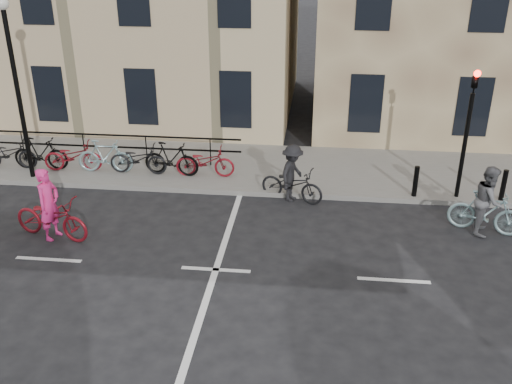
# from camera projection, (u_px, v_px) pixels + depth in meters

# --- Properties ---
(ground) EXTENTS (120.00, 120.00, 0.00)m
(ground) POSITION_uv_depth(u_px,v_px,m) (216.00, 270.00, 13.02)
(ground) COLOR black
(ground) RESTS_ON ground
(sidewalk) EXTENTS (46.00, 4.00, 0.15)m
(sidewalk) POSITION_uv_depth(u_px,v_px,m) (128.00, 163.00, 18.81)
(sidewalk) COLOR slate
(sidewalk) RESTS_ON ground
(traffic_light) EXTENTS (0.18, 0.30, 3.90)m
(traffic_light) POSITION_uv_depth(u_px,v_px,m) (469.00, 119.00, 15.29)
(traffic_light) COLOR black
(traffic_light) RESTS_ON sidewalk
(lamp_post) EXTENTS (0.36, 0.36, 5.28)m
(lamp_post) POSITION_uv_depth(u_px,v_px,m) (14.00, 68.00, 16.18)
(lamp_post) COLOR black
(lamp_post) RESTS_ON sidewalk
(bollard_east) EXTENTS (0.14, 0.14, 0.90)m
(bollard_east) POSITION_uv_depth(u_px,v_px,m) (416.00, 181.00, 16.11)
(bollard_east) COLOR black
(bollard_east) RESTS_ON sidewalk
(bollard_west) EXTENTS (0.14, 0.14, 0.90)m
(bollard_west) POSITION_uv_depth(u_px,v_px,m) (504.00, 185.00, 15.87)
(bollard_west) COLOR black
(bollard_west) RESTS_ON sidewalk
(parked_bikes) EXTENTS (8.30, 1.23, 1.05)m
(parked_bikes) POSITION_uv_depth(u_px,v_px,m) (106.00, 157.00, 17.74)
(parked_bikes) COLOR black
(parked_bikes) RESTS_ON sidewalk
(cyclist_pink) EXTENTS (2.20, 1.19, 1.86)m
(cyclist_pink) POSITION_uv_depth(u_px,v_px,m) (51.00, 214.00, 14.14)
(cyclist_pink) COLOR maroon
(cyclist_pink) RESTS_ON ground
(cyclist_grey) EXTENTS (1.93, 1.03, 1.80)m
(cyclist_grey) POSITION_uv_depth(u_px,v_px,m) (487.00, 206.00, 14.37)
(cyclist_grey) COLOR #84A8AD
(cyclist_grey) RESTS_ON ground
(cyclist_dark) EXTENTS (1.98, 1.28, 1.67)m
(cyclist_dark) POSITION_uv_depth(u_px,v_px,m) (292.00, 179.00, 16.12)
(cyclist_dark) COLOR black
(cyclist_dark) RESTS_ON ground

